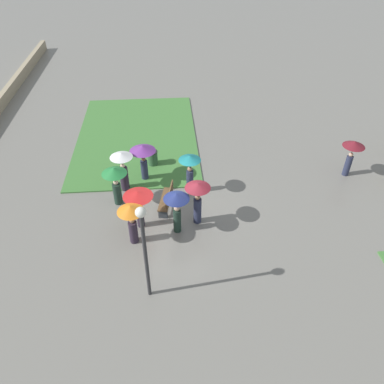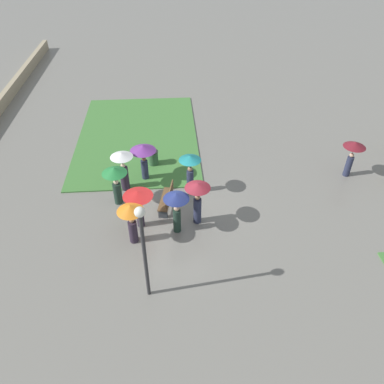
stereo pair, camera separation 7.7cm
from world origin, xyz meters
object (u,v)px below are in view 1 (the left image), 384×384
object	(u,v)px
crowd_person_red	(138,199)
crowd_person_white	(123,166)
trash_bin	(153,158)
crowd_person_maroon	(198,195)
crowd_person_navy	(177,204)
crowd_person_purple	(143,153)
crowd_person_teal	(190,167)
park_bench	(167,199)
crowd_person_green	(115,178)
crowd_person_orange	(131,216)
lamp_post	(144,242)
lone_walker_far_path	(352,150)

from	to	relation	value
crowd_person_red	crowd_person_white	size ratio (longest dim) A/B	0.91
trash_bin	crowd_person_red	size ratio (longest dim) A/B	0.45
crowd_person_maroon	crowd_person_navy	bearing A→B (deg)	-156.99
crowd_person_purple	crowd_person_teal	size ratio (longest dim) A/B	0.95
park_bench	crowd_person_teal	size ratio (longest dim) A/B	0.85
crowd_person_green	crowd_person_orange	size ratio (longest dim) A/B	1.02
park_bench	crowd_person_maroon	xyz separation A→B (m)	(0.99, 1.19, 0.92)
crowd_person_green	crowd_person_orange	bearing A→B (deg)	-110.49
crowd_person_red	lamp_post	bearing A→B (deg)	-48.08
crowd_person_orange	crowd_person_white	bearing A→B (deg)	167.67
lone_walker_far_path	crowd_person_teal	bearing A→B (deg)	49.96
crowd_person_maroon	lone_walker_far_path	bearing A→B (deg)	14.26
crowd_person_maroon	crowd_person_purple	bearing A→B (deg)	119.04
park_bench	lamp_post	xyz separation A→B (m)	(4.42, -0.71, 2.04)
crowd_person_purple	trash_bin	bearing A→B (deg)	173.13
crowd_person_purple	crowd_person_red	bearing A→B (deg)	9.02
crowd_person_teal	crowd_person_navy	distance (m)	2.54
trash_bin	crowd_person_navy	bearing A→B (deg)	11.92
lamp_post	crowd_person_white	world-z (taller)	lamp_post
crowd_person_red	crowd_person_teal	distance (m)	2.95
crowd_person_maroon	crowd_person_orange	xyz separation A→B (m)	(0.93, -2.52, -0.06)
crowd_person_navy	lone_walker_far_path	size ratio (longest dim) A/B	1.03
crowd_person_green	crowd_person_red	bearing A→B (deg)	-94.88
crowd_person_red	crowd_person_purple	bearing A→B (deg)	123.77
lamp_post	crowd_person_maroon	size ratio (longest dim) A/B	1.96
crowd_person_navy	lamp_post	bearing A→B (deg)	-1.90
trash_bin	crowd_person_purple	size ratio (longest dim) A/B	0.43
crowd_person_maroon	crowd_person_orange	size ratio (longest dim) A/B	1.09
crowd_person_navy	crowd_person_orange	bearing A→B (deg)	-56.75
crowd_person_white	crowd_person_navy	bearing A→B (deg)	-156.40
crowd_person_red	crowd_person_white	bearing A→B (deg)	142.96
park_bench	crowd_person_green	world-z (taller)	crowd_person_green
lamp_post	crowd_person_orange	world-z (taller)	lamp_post
trash_bin	crowd_person_maroon	bearing A→B (deg)	23.28
crowd_person_white	crowd_person_orange	world-z (taller)	crowd_person_white
trash_bin	crowd_person_red	bearing A→B (deg)	-5.96
crowd_person_red	crowd_person_orange	world-z (taller)	crowd_person_orange
crowd_person_teal	crowd_person_white	xyz separation A→B (m)	(-0.44, -2.91, -0.13)
park_bench	crowd_person_green	xyz separation A→B (m)	(-0.45, -2.11, 0.87)
crowd_person_purple	crowd_person_navy	distance (m)	3.83
crowd_person_purple	crowd_person_green	xyz separation A→B (m)	(1.67, -1.11, -0.10)
crowd_person_white	trash_bin	bearing A→B (deg)	-48.14
crowd_person_maroon	crowd_person_purple	distance (m)	3.81
crowd_person_maroon	crowd_person_purple	xyz separation A→B (m)	(-3.11, -2.20, 0.05)
crowd_person_maroon	crowd_person_white	size ratio (longest dim) A/B	1.01
crowd_person_red	crowd_person_navy	distance (m)	1.50
crowd_person_green	lone_walker_far_path	size ratio (longest dim) A/B	1.00
lamp_post	lone_walker_far_path	bearing A→B (deg)	123.69
lamp_post	lone_walker_far_path	world-z (taller)	lamp_post
crowd_person_green	park_bench	bearing A→B (deg)	-50.95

